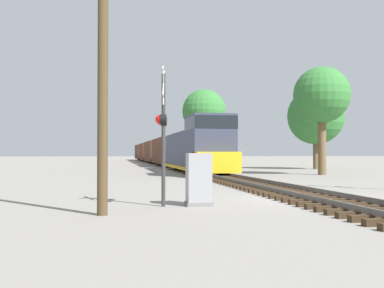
% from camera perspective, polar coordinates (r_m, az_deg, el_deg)
% --- Properties ---
extents(ground_plane, '(400.00, 400.00, 0.00)m').
position_cam_1_polar(ground_plane, '(16.29, 14.46, -6.78)').
color(ground_plane, gray).
extents(rail_track_bed, '(2.60, 160.00, 0.31)m').
position_cam_1_polar(rail_track_bed, '(16.28, 14.46, -6.31)').
color(rail_track_bed, '#382819').
rests_on(rail_track_bed, ground).
extents(freight_train, '(2.96, 79.56, 4.24)m').
position_cam_1_polar(freight_train, '(66.55, -4.33, -0.97)').
color(freight_train, '#33384C').
rests_on(freight_train, ground).
extents(crossing_signal_near, '(0.44, 1.01, 4.18)m').
position_cam_1_polar(crossing_signal_near, '(13.59, -3.77, 2.43)').
color(crossing_signal_near, '#333333').
rests_on(crossing_signal_near, ground).
extents(relay_cabinet, '(0.80, 0.65, 1.61)m').
position_cam_1_polar(relay_cabinet, '(13.77, 0.86, -4.56)').
color(relay_cabinet, slate).
rests_on(relay_cabinet, ground).
extents(utility_pole, '(1.80, 0.27, 8.51)m').
position_cam_1_polar(utility_pole, '(12.18, -11.25, 12.11)').
color(utility_pole, '#4C3A23').
rests_on(utility_pole, ground).
extents(tree_far_right, '(4.17, 4.17, 7.98)m').
position_cam_1_polar(tree_far_right, '(34.67, 16.13, 5.87)').
color(tree_far_right, brown).
rests_on(tree_far_right, ground).
extents(tree_mid_background, '(5.64, 5.64, 8.11)m').
position_cam_1_polar(tree_mid_background, '(46.63, 15.43, 3.40)').
color(tree_mid_background, brown).
rests_on(tree_mid_background, ground).
extents(tree_deep_background, '(6.47, 6.47, 11.01)m').
position_cam_1_polar(tree_deep_background, '(66.40, 1.55, 4.17)').
color(tree_deep_background, '#473521').
rests_on(tree_deep_background, ground).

